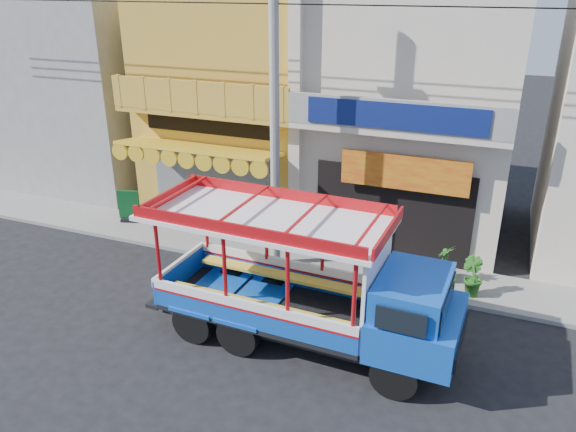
{
  "coord_description": "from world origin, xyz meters",
  "views": [
    {
      "loc": [
        4.83,
        -10.25,
        7.85
      ],
      "look_at": [
        -0.3,
        2.5,
        2.05
      ],
      "focal_mm": 35.0,
      "sensor_mm": 36.0,
      "label": 1
    }
  ],
  "objects_px": {
    "songthaew_truck": "(324,287)",
    "utility_pole": "(280,97)",
    "potted_plant_b": "(472,276)",
    "potted_plant_c": "(446,263)",
    "green_sign": "(129,208)"
  },
  "relations": [
    {
      "from": "utility_pole",
      "to": "songthaew_truck",
      "type": "distance_m",
      "value": 5.32
    },
    {
      "from": "green_sign",
      "to": "potted_plant_b",
      "type": "height_order",
      "value": "green_sign"
    },
    {
      "from": "potted_plant_b",
      "to": "utility_pole",
      "type": "bearing_deg",
      "value": 48.03
    },
    {
      "from": "green_sign",
      "to": "potted_plant_b",
      "type": "xyz_separation_m",
      "value": [
        11.39,
        -0.71,
        0.07
      ]
    },
    {
      "from": "utility_pole",
      "to": "potted_plant_b",
      "type": "xyz_separation_m",
      "value": [
        5.34,
        0.28,
        -4.38
      ]
    },
    {
      "from": "songthaew_truck",
      "to": "utility_pole",
      "type": "bearing_deg",
      "value": 126.21
    },
    {
      "from": "songthaew_truck",
      "to": "potted_plant_c",
      "type": "xyz_separation_m",
      "value": [
        2.21,
        4.09,
        -0.96
      ]
    },
    {
      "from": "songthaew_truck",
      "to": "potted_plant_b",
      "type": "height_order",
      "value": "songthaew_truck"
    },
    {
      "from": "potted_plant_c",
      "to": "green_sign",
      "type": "bearing_deg",
      "value": -75.85
    },
    {
      "from": "green_sign",
      "to": "potted_plant_c",
      "type": "height_order",
      "value": "green_sign"
    },
    {
      "from": "utility_pole",
      "to": "potted_plant_b",
      "type": "relative_size",
      "value": 26.2
    },
    {
      "from": "utility_pole",
      "to": "songthaew_truck",
      "type": "height_order",
      "value": "utility_pole"
    },
    {
      "from": "potted_plant_b",
      "to": "potted_plant_c",
      "type": "relative_size",
      "value": 1.02
    },
    {
      "from": "potted_plant_b",
      "to": "potted_plant_c",
      "type": "bearing_deg",
      "value": 8.98
    },
    {
      "from": "utility_pole",
      "to": "potted_plant_c",
      "type": "relative_size",
      "value": 26.75
    }
  ]
}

